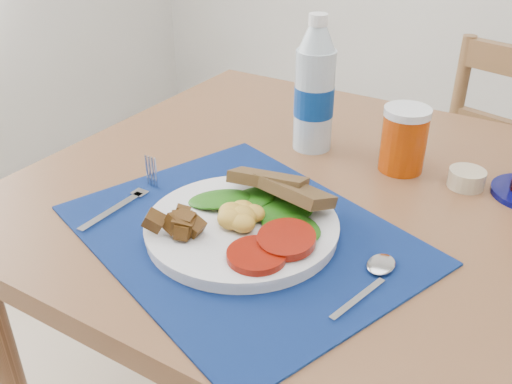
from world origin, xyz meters
TOP-DOWN VIEW (x-y plane):
  - table at (0.00, 0.20)m, footprint 1.40×0.90m
  - placemat at (-0.25, 0.01)m, footprint 0.60×0.53m
  - breakfast_plate at (-0.25, 0.00)m, footprint 0.28×0.28m
  - fork at (-0.45, -0.01)m, footprint 0.03×0.19m
  - spoon at (-0.04, 0.01)m, footprint 0.04×0.16m
  - water_bottle at (-0.30, 0.33)m, footprint 0.07×0.07m
  - juice_glass at (-0.12, 0.33)m, footprint 0.08×0.08m
  - ramekin at (-0.00, 0.33)m, footprint 0.06×0.06m

SIDE VIEW (x-z plane):
  - table at x=0.00m, z-range 0.29..1.04m
  - placemat at x=-0.25m, z-range 0.75..0.75m
  - fork at x=-0.45m, z-range 0.75..0.76m
  - spoon at x=-0.04m, z-range 0.75..0.76m
  - ramekin at x=0.00m, z-range 0.75..0.78m
  - breakfast_plate at x=-0.25m, z-range 0.74..0.81m
  - juice_glass at x=-0.12m, z-range 0.75..0.86m
  - water_bottle at x=-0.30m, z-range 0.73..0.99m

